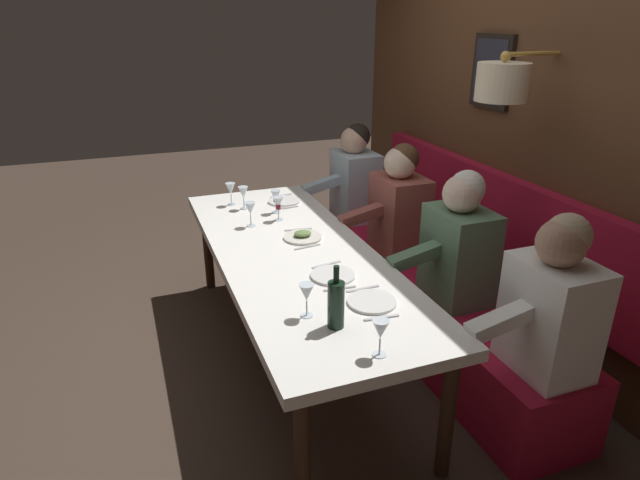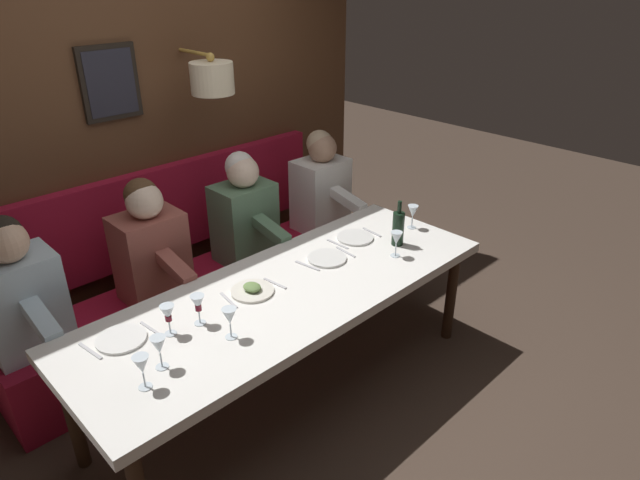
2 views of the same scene
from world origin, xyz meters
The scene contains 20 objects.
ground_plane centered at (0.00, 0.00, 0.00)m, with size 12.00×12.00×0.00m, color #423328.
dining_table centered at (0.00, 0.00, 0.68)m, with size 0.90×2.50×0.74m.
banquette_bench centered at (0.89, 0.00, 0.23)m, with size 0.52×2.70×0.45m, color maroon.
back_wall_panel centered at (1.46, 0.00, 1.37)m, with size 0.59×3.90×2.90m.
diner_nearest centered at (0.88, -1.12, 0.82)m, with size 0.60×0.40×0.79m.
diner_near centered at (0.88, -0.37, 0.82)m, with size 0.60×0.40×0.79m.
diner_middle centered at (0.88, 0.35, 0.82)m, with size 0.60×0.40×0.79m.
diner_far centered at (0.88, 1.12, 0.82)m, with size 0.60×0.40×0.79m.
place_setting_0 centered at (0.11, 0.17, 0.75)m, with size 0.24×0.33×0.05m.
place_setting_1 centered at (0.21, 0.89, 0.75)m, with size 0.24×0.33×0.01m.
place_setting_2 centered at (0.16, -0.72, 0.75)m, with size 0.24×0.31×0.01m.
place_setting_3 centered at (0.09, -0.39, 0.75)m, with size 0.24×0.32×0.01m.
wine_glass_0 centered at (0.09, 0.69, 0.86)m, with size 0.07×0.07×0.16m.
wine_glass_1 centered at (-0.11, 0.85, 0.86)m, with size 0.07×0.07×0.16m.
wine_glass_2 centered at (-0.17, 0.97, 0.86)m, with size 0.07×0.07×0.16m.
wine_glass_3 centered at (-0.14, 0.50, 0.86)m, with size 0.07×0.07×0.16m.
wine_glass_4 centered at (-0.18, -0.72, 0.86)m, with size 0.07×0.07×0.16m.
wine_glass_5 centered at (0.00, -1.12, 0.86)m, with size 0.07×0.07×0.16m.
wine_glass_6 centered at (0.06, 0.54, 0.86)m, with size 0.07×0.07×0.16m.
wine_bottle centered at (-0.09, -0.86, 0.86)m, with size 0.08×0.08×0.30m.
Camera 2 is at (-2.00, 1.71, 2.37)m, focal length 31.05 mm.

